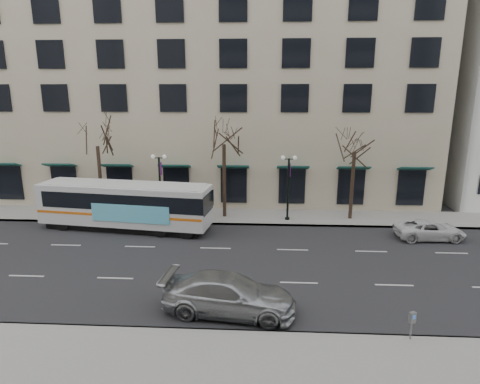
# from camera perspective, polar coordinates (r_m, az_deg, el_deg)

# --- Properties ---
(ground) EXTENTS (160.00, 160.00, 0.00)m
(ground) POSITION_cam_1_polar(r_m,az_deg,el_deg) (24.30, -4.13, -10.02)
(ground) COLOR black
(ground) RESTS_ON ground
(sidewalk_far) EXTENTS (80.00, 4.00, 0.15)m
(sidewalk_far) POSITION_cam_1_polar(r_m,az_deg,el_deg) (32.58, 6.64, -3.58)
(sidewalk_far) COLOR gray
(sidewalk_far) RESTS_ON ground
(building_hotel) EXTENTS (40.00, 20.00, 24.00)m
(building_hotel) POSITION_cam_1_polar(r_m,az_deg,el_deg) (43.33, -3.57, 16.83)
(building_hotel) COLOR #BCB18F
(building_hotel) RESTS_ON ground
(tree_far_left) EXTENTS (3.60, 3.60, 8.34)m
(tree_far_left) POSITION_cam_1_polar(r_m,az_deg,el_deg) (33.55, -19.74, 7.78)
(tree_far_left) COLOR black
(tree_far_left) RESTS_ON ground
(tree_far_mid) EXTENTS (3.60, 3.60, 8.55)m
(tree_far_mid) POSITION_cam_1_polar(r_m,az_deg,el_deg) (31.08, -2.32, 8.53)
(tree_far_mid) COLOR black
(tree_far_mid) RESTS_ON ground
(tree_far_right) EXTENTS (3.60, 3.60, 8.06)m
(tree_far_right) POSITION_cam_1_polar(r_m,az_deg,el_deg) (31.79, 16.09, 7.24)
(tree_far_right) COLOR black
(tree_far_right) RESTS_ON ground
(lamp_post_left) EXTENTS (1.22, 0.45, 5.21)m
(lamp_post_left) POSITION_cam_1_polar(r_m,az_deg,el_deg) (31.98, -11.29, 1.23)
(lamp_post_left) COLOR black
(lamp_post_left) RESTS_ON ground
(lamp_post_right) EXTENTS (1.22, 0.45, 5.21)m
(lamp_post_right) POSITION_cam_1_polar(r_m,az_deg,el_deg) (31.06, 6.89, 1.02)
(lamp_post_right) COLOR black
(lamp_post_right) RESTS_ON ground
(city_bus) EXTENTS (12.95, 4.43, 3.44)m
(city_bus) POSITION_cam_1_polar(r_m,az_deg,el_deg) (30.56, -15.91, -1.70)
(city_bus) COLOR silver
(city_bus) RESTS_ON ground
(silver_car) EXTENTS (6.39, 3.17, 1.78)m
(silver_car) POSITION_cam_1_polar(r_m,az_deg,el_deg) (18.94, -1.57, -14.35)
(silver_car) COLOR #A4A8AC
(silver_car) RESTS_ON ground
(white_pickup) EXTENTS (4.74, 2.37, 1.29)m
(white_pickup) POSITION_cam_1_polar(r_m,az_deg,el_deg) (30.71, 25.37, -4.88)
(white_pickup) COLOR silver
(white_pickup) RESTS_ON ground
(pay_station) EXTENTS (0.30, 0.26, 1.20)m
(pay_station) POSITION_cam_1_polar(r_m,az_deg,el_deg) (18.24, 23.29, -16.35)
(pay_station) COLOR slate
(pay_station) RESTS_ON sidewalk_near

